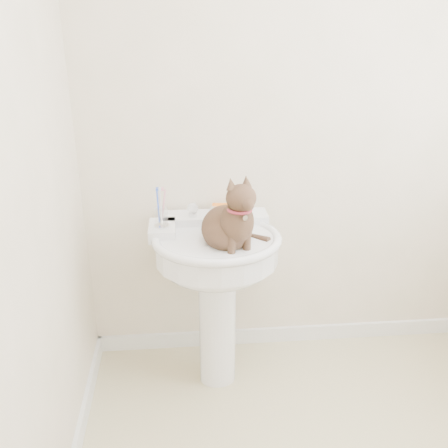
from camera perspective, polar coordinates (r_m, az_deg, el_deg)
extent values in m
cube|color=white|center=(2.97, 7.82, -12.30)|extent=(2.20, 0.02, 0.09)
cylinder|color=white|center=(2.51, -0.76, -11.62)|extent=(0.18, 0.18, 0.64)
cylinder|color=white|center=(2.30, -0.81, -2.98)|extent=(0.57, 0.57, 0.12)
ellipsoid|color=white|center=(2.33, -0.80, -4.34)|extent=(0.52, 0.45, 0.20)
torus|color=white|center=(2.28, -0.82, -1.70)|extent=(0.60, 0.60, 0.04)
cube|color=white|center=(2.46, -1.18, 0.55)|extent=(0.53, 0.14, 0.06)
cube|color=white|center=(2.35, -7.07, -0.75)|extent=(0.12, 0.19, 0.06)
cylinder|color=silver|center=(2.40, -1.12, 1.30)|extent=(0.05, 0.05, 0.05)
cylinder|color=silver|center=(2.34, -1.04, 1.54)|extent=(0.04, 0.04, 0.14)
sphere|color=white|center=(2.41, -3.77, 1.83)|extent=(0.06, 0.06, 0.06)
sphere|color=white|center=(2.42, 1.44, 2.00)|extent=(0.06, 0.06, 0.06)
cube|color=orange|center=(2.48, -0.31, 1.87)|extent=(0.10, 0.06, 0.03)
cylinder|color=silver|center=(2.32, -7.12, -0.20)|extent=(0.07, 0.07, 0.01)
cylinder|color=white|center=(2.30, -7.17, 0.85)|extent=(0.06, 0.06, 0.09)
cylinder|color=blue|center=(2.28, -7.54, 2.00)|extent=(0.01, 0.01, 0.17)
cylinder|color=white|center=(2.28, -7.24, 2.02)|extent=(0.01, 0.01, 0.17)
cylinder|color=pink|center=(2.28, -6.93, 2.03)|extent=(0.01, 0.01, 0.17)
ellipsoid|color=brown|center=(2.22, 0.53, -0.48)|extent=(0.23, 0.26, 0.21)
ellipsoid|color=brown|center=(2.11, 0.78, 0.15)|extent=(0.15, 0.14, 0.19)
ellipsoid|color=brown|center=(2.04, 0.90, 2.90)|extent=(0.13, 0.11, 0.11)
cone|color=brown|center=(2.04, -0.16, 4.66)|extent=(0.05, 0.05, 0.05)
cone|color=brown|center=(2.04, 1.84, 4.71)|extent=(0.05, 0.05, 0.05)
cylinder|color=brown|center=(2.28, 3.45, -1.79)|extent=(0.03, 0.03, 0.24)
torus|color=maroon|center=(2.07, 0.86, 1.59)|extent=(0.11, 0.11, 0.01)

